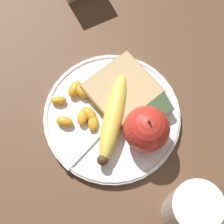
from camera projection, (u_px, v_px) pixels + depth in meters
name	position (u px, v px, depth m)	size (l,w,h in m)	color
ground_plane	(112.00, 118.00, 0.64)	(3.00, 3.00, 0.00)	brown
plate	(112.00, 117.00, 0.64)	(0.23, 0.23, 0.01)	white
juice_glass	(190.00, 209.00, 0.54)	(0.07, 0.07, 0.11)	silver
apple	(147.00, 129.00, 0.59)	(0.07, 0.07, 0.08)	red
banana	(112.00, 118.00, 0.61)	(0.12, 0.15, 0.03)	#E0CC4C
bread_slice	(122.00, 91.00, 0.64)	(0.13, 0.12, 0.02)	olive
fork	(114.00, 117.00, 0.63)	(0.19, 0.09, 0.00)	silver
jam_packet	(157.00, 108.00, 0.63)	(0.04, 0.04, 0.02)	silver
orange_segment_0	(75.00, 89.00, 0.64)	(0.04, 0.03, 0.02)	orange
orange_segment_1	(89.00, 114.00, 0.62)	(0.03, 0.03, 0.02)	orange
orange_segment_2	(82.00, 118.00, 0.62)	(0.03, 0.03, 0.02)	orange
orange_segment_3	(93.00, 123.00, 0.62)	(0.03, 0.03, 0.02)	orange
orange_segment_4	(81.00, 91.00, 0.64)	(0.03, 0.04, 0.02)	orange
orange_segment_5	(94.00, 91.00, 0.64)	(0.03, 0.03, 0.02)	orange
orange_segment_6	(65.00, 122.00, 0.62)	(0.03, 0.03, 0.02)	orange
orange_segment_7	(59.00, 100.00, 0.63)	(0.03, 0.02, 0.01)	orange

